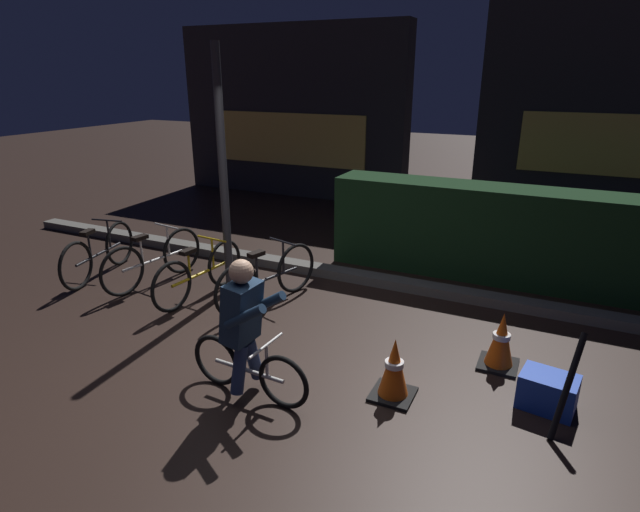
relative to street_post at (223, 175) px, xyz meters
The scene contains 14 objects.
ground_plane 2.34m from the street_post, 41.39° to the right, with size 40.00×40.00×0.00m, color black.
sidewalk_curb 2.21m from the street_post, 36.30° to the left, with size 12.00×0.24×0.12m, color #56544F.
hedge_row 3.79m from the street_post, 31.00° to the left, with size 4.80×0.70×1.24m, color black.
storefront_left 5.65m from the street_post, 110.12° to the left, with size 5.25×0.54×3.61m.
street_post is the anchor object (origin of this frame).
parked_bike_leftmost 2.23m from the street_post, 169.51° to the right, with size 0.48×1.56×0.73m.
parked_bike_left_mid 1.56m from the street_post, 167.31° to the right, with size 0.46×1.58×0.73m.
parked_bike_center_left 1.23m from the street_post, 120.55° to the right, with size 0.46×1.52×0.70m.
parked_bike_center_right 1.33m from the street_post, 11.07° to the right, with size 0.55×1.53×0.73m.
traffic_cone_near 3.14m from the street_post, 26.64° to the right, with size 0.36×0.36×0.55m.
traffic_cone_far 3.58m from the street_post, ahead, with size 0.36×0.36×0.55m.
blue_crate 4.12m from the street_post, 13.35° to the right, with size 0.44×0.32×0.30m, color #193DB7.
cyclist 2.46m from the street_post, 51.13° to the right, with size 1.19×0.54×1.25m.
closed_umbrella 4.22m from the street_post, 16.38° to the right, with size 0.05×0.05×0.85m, color black.
Camera 1 is at (2.29, -3.78, 2.64)m, focal length 28.89 mm.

